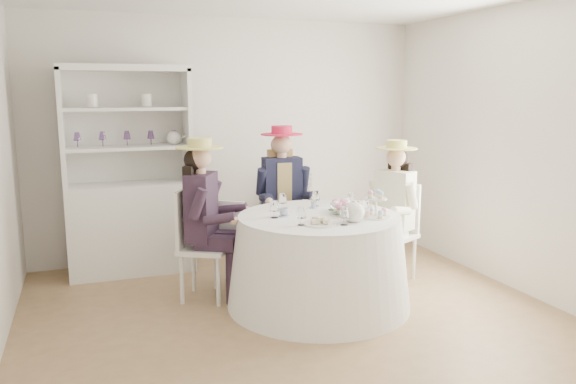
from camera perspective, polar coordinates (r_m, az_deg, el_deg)
name	(u,v)px	position (r m, az deg, el deg)	size (l,w,h in m)	color
ground	(292,314)	(4.95, 0.41, -12.25)	(4.50, 4.50, 0.00)	olive
wall_back	(231,139)	(6.51, -5.77, 5.39)	(4.50, 4.50, 0.00)	silver
wall_front	(435,203)	(2.84, 14.67, -1.10)	(4.50, 4.50, 0.00)	silver
wall_right	(513,149)	(5.79, 21.85, 4.12)	(4.50, 4.50, 0.00)	silver
tea_table	(319,261)	(5.03, 3.12, -6.97)	(1.63, 1.63, 0.82)	white
hutch	(130,201)	(6.08, -15.72, -0.86)	(1.27, 0.48, 2.15)	silver
side_table	(299,226)	(6.66, 1.12, -3.43)	(0.41, 0.41, 0.64)	silver
hatbox	(299,186)	(6.56, 1.14, 0.57)	(0.30, 0.30, 0.30)	black
guest_left	(204,210)	(5.11, -8.51, -1.80)	(0.63, 0.58, 1.48)	silver
guest_mid	(282,190)	(5.87, -0.57, 0.21)	(0.56, 0.59, 1.54)	silver
guest_right	(393,202)	(5.69, 10.65, -1.03)	(0.60, 0.54, 1.42)	silver
spare_chair	(232,240)	(5.45, -5.73, -4.92)	(0.51, 0.51, 0.88)	silver
teacup_a	(284,213)	(4.86, -0.41, -2.12)	(0.08, 0.08, 0.07)	white
teacup_b	(314,205)	(5.21, 2.63, -1.34)	(0.06, 0.06, 0.06)	white
teacup_c	(334,207)	(5.13, 4.72, -1.52)	(0.08, 0.08, 0.06)	white
flower_bowl	(342,210)	(5.01, 5.47, -1.87)	(0.22, 0.22, 0.06)	white
flower_arrangement	(343,206)	(4.91, 5.59, -1.46)	(0.17, 0.17, 0.06)	pink
table_teapot	(354,212)	(4.69, 6.73, -2.05)	(0.25, 0.18, 0.19)	white
sandwich_plate	(320,222)	(4.59, 3.29, -3.11)	(0.28, 0.28, 0.06)	white
cupcake_stand	(376,208)	(4.87, 8.91, -1.59)	(0.25, 0.25, 0.23)	white
stemware_set	(319,207)	(4.91, 3.18, -1.53)	(0.86, 0.86, 0.15)	white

